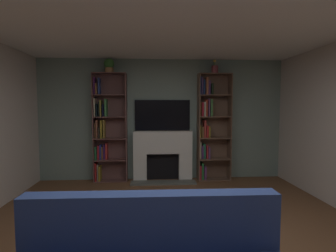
# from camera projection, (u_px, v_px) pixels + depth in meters

# --- Properties ---
(wall_back_accent) EXTENTS (5.39, 0.06, 2.61)m
(wall_back_accent) POSITION_uv_depth(u_px,v_px,m) (162.00, 120.00, 5.90)
(wall_back_accent) COLOR gray
(wall_back_accent) RESTS_ON ground_plane
(ceiling) EXTENTS (5.39, 6.23, 0.06)m
(ceiling) POSITION_uv_depth(u_px,v_px,m) (176.00, 4.00, 2.73)
(ceiling) COLOR white
(ceiling) RESTS_ON wall_back_accent
(fireplace) EXTENTS (1.36, 0.54, 1.06)m
(fireplace) POSITION_uv_depth(u_px,v_px,m) (163.00, 154.00, 5.81)
(fireplace) COLOR white
(fireplace) RESTS_ON ground_plane
(tv) EXTENTS (1.19, 0.06, 0.67)m
(tv) POSITION_uv_depth(u_px,v_px,m) (162.00, 115.00, 5.83)
(tv) COLOR black
(tv) RESTS_ON fireplace
(bookshelf_left) EXTENTS (0.70, 0.26, 2.29)m
(bookshelf_left) POSITION_uv_depth(u_px,v_px,m) (107.00, 129.00, 5.71)
(bookshelf_left) COLOR brown
(bookshelf_left) RESTS_ON ground_plane
(bookshelf_right) EXTENTS (0.70, 0.31, 2.29)m
(bookshelf_right) POSITION_uv_depth(u_px,v_px,m) (210.00, 126.00, 5.84)
(bookshelf_right) COLOR brown
(bookshelf_right) RESTS_ON ground_plane
(potted_plant) EXTENTS (0.21, 0.21, 0.29)m
(potted_plant) POSITION_uv_depth(u_px,v_px,m) (109.00, 65.00, 5.56)
(potted_plant) COLOR #9F764A
(potted_plant) RESTS_ON bookshelf_left
(vase_with_flowers) EXTENTS (0.14, 0.14, 0.30)m
(vase_with_flowers) POSITION_uv_depth(u_px,v_px,m) (215.00, 69.00, 5.71)
(vase_with_flowers) COLOR #8F3C4A
(vase_with_flowers) RESTS_ON bookshelf_right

